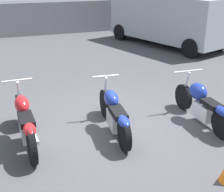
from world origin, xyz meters
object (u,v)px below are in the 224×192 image
(motorcycle_slot_1, at_px, (114,113))
(motorcycle_slot_2, at_px, (203,104))
(motorcycle_slot_0, at_px, (25,122))
(parked_van, at_px, (168,18))

(motorcycle_slot_1, xyz_separation_m, motorcycle_slot_2, (1.84, -0.26, 0.00))
(motorcycle_slot_1, relative_size, motorcycle_slot_2, 1.02)
(motorcycle_slot_0, height_order, motorcycle_slot_2, motorcycle_slot_0)
(motorcycle_slot_2, bearing_deg, motorcycle_slot_1, 174.21)
(motorcycle_slot_0, height_order, motorcycle_slot_1, motorcycle_slot_0)
(motorcycle_slot_1, distance_m, motorcycle_slot_2, 1.86)
(motorcycle_slot_1, bearing_deg, parked_van, 58.86)
(motorcycle_slot_0, relative_size, motorcycle_slot_1, 1.04)
(motorcycle_slot_2, distance_m, parked_van, 7.41)
(motorcycle_slot_2, relative_size, parked_van, 0.36)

